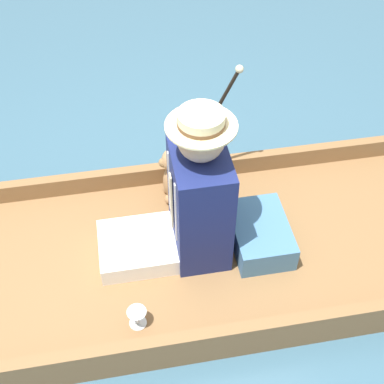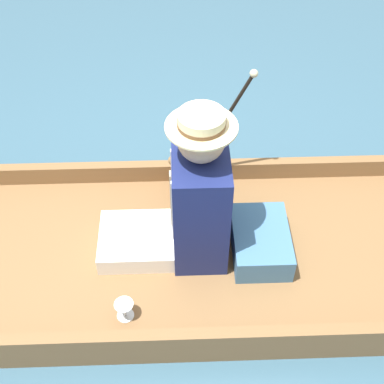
% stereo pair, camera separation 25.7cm
% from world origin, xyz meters
% --- Properties ---
extents(ground_plane, '(16.00, 16.00, 0.00)m').
position_xyz_m(ground_plane, '(0.00, 0.00, 0.00)').
color(ground_plane, '#385B70').
extents(punt_boat, '(1.20, 3.01, 0.23)m').
position_xyz_m(punt_boat, '(0.00, 0.00, 0.06)').
color(punt_boat, brown).
rests_on(punt_boat, ground_plane).
extents(seat_cushion, '(0.43, 0.30, 0.16)m').
position_xyz_m(seat_cushion, '(-0.01, -0.47, 0.18)').
color(seat_cushion, teal).
rests_on(seat_cushion, punt_boat).
extents(seated_person, '(0.40, 0.70, 0.91)m').
position_xyz_m(seated_person, '(0.03, -0.09, 0.46)').
color(seated_person, white).
rests_on(seated_person, punt_boat).
extents(teddy_bear, '(0.27, 0.16, 0.38)m').
position_xyz_m(teddy_bear, '(0.42, -0.07, 0.28)').
color(teddy_bear, '#9E754C').
rests_on(teddy_bear, punt_boat).
extents(wine_glass, '(0.09, 0.09, 0.11)m').
position_xyz_m(wine_glass, '(-0.39, 0.24, 0.18)').
color(wine_glass, silver).
rests_on(wine_glass, punt_boat).
extents(walking_cane, '(0.04, 0.40, 0.82)m').
position_xyz_m(walking_cane, '(0.50, -0.29, 0.58)').
color(walking_cane, black).
rests_on(walking_cane, punt_boat).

